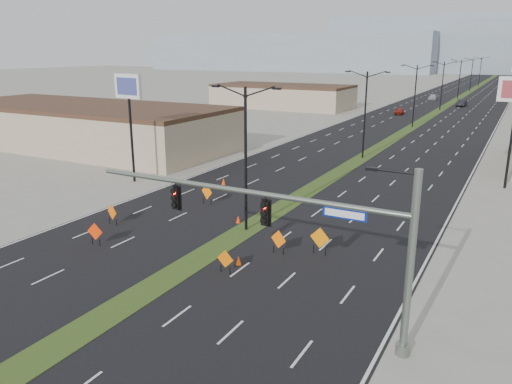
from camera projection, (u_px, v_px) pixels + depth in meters
The scene contains 29 objects.
ground at pixel (130, 302), 25.29m from camera, with size 600.00×600.00×0.00m, color gray.
road_surface at pixel (443, 108), 109.86m from camera, with size 25.00×400.00×0.02m, color black.
median_strip at pixel (443, 108), 109.86m from camera, with size 2.00×400.00×0.04m, color #324A1A.
building_sw_near at pixel (83, 127), 66.00m from camera, with size 40.00×16.00×5.00m, color tan.
building_sw_far at pixel (283, 97), 111.21m from camera, with size 30.00×14.00×4.50m, color tan.
mesa_west at pixel (290, 52), 314.05m from camera, with size 180.00×50.00×22.00m, color gray.
mesa_backdrop at pixel (451, 44), 305.28m from camera, with size 140.00×50.00×32.00m, color gray.
signal_mast at pixel (303, 229), 21.74m from camera, with size 16.30×0.60×8.00m.
streetlight_0 at pixel (246, 155), 33.95m from camera, with size 5.15×0.24×10.02m.
streetlight_1 at pixel (365, 112), 57.63m from camera, with size 5.15×0.24×10.02m.
streetlight_2 at pixel (415, 94), 81.31m from camera, with size 5.15×0.24×10.02m.
streetlight_3 at pixel (442, 84), 104.99m from camera, with size 5.15×0.24×10.02m.
streetlight_4 at pixel (460, 78), 128.67m from camera, with size 5.15×0.24×10.02m.
streetlight_5 at pixel (472, 74), 152.35m from camera, with size 5.15×0.24×10.02m.
streetlight_6 at pixel (480, 71), 176.03m from camera, with size 5.15×0.24×10.02m.
car_left at pixel (399, 111), 99.06m from camera, with size 1.51×3.76×1.28m, color maroon.
car_mid at pixel (462, 103), 113.28m from camera, with size 1.61×4.61×1.52m, color black.
car_far at pixel (433, 97), 127.82m from camera, with size 1.85×4.54×1.32m, color #AFB4B9.
construction_sign_0 at pixel (112, 213), 36.28m from camera, with size 1.13×0.36×1.55m.
construction_sign_1 at pixel (95, 232), 32.39m from camera, with size 1.15×0.18×1.54m.
construction_sign_2 at pixel (207, 192), 41.01m from camera, with size 1.27×0.45×1.76m.
construction_sign_3 at pixel (225, 260), 28.33m from camera, with size 1.06×0.05×1.41m.
construction_sign_4 at pixel (279, 240), 31.02m from camera, with size 1.15×0.33×1.56m.
construction_sign_5 at pixel (320, 239), 30.87m from camera, with size 1.34×0.18×1.79m.
cone_0 at pixel (238, 219), 36.77m from camera, with size 0.34×0.34×0.56m, color #F43105.
cone_1 at pixel (238, 261), 29.58m from camera, with size 0.34×0.34×0.56m, color #FF5105.
cone_2 at pixel (333, 207), 39.64m from camera, with size 0.33×0.33×0.56m, color #FF3605.
cone_3 at pixel (224, 182), 47.23m from camera, with size 0.38×0.38×0.64m, color #FF3C05.
pole_sign_west at pixel (129, 94), 46.26m from camera, with size 3.35×0.78×10.21m.
Camera 1 is at (16.50, -16.98, 12.29)m, focal length 35.00 mm.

